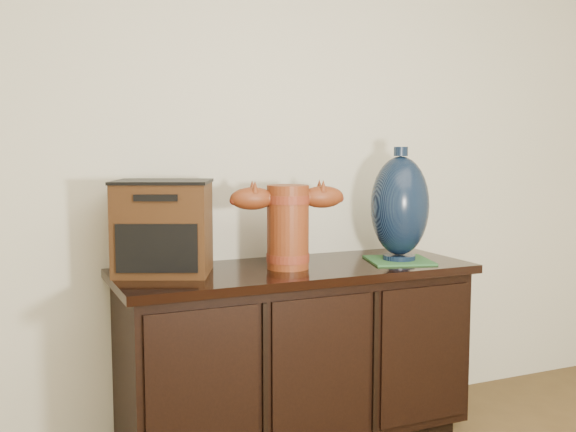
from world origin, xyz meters
name	(u,v)px	position (x,y,z in m)	size (l,w,h in m)	color
sideboard	(295,355)	(0.00, 2.23, 0.39)	(1.46, 0.56, 0.75)	black
terracotta_vessel	(288,222)	(-0.04, 2.20, 0.94)	(0.48, 0.20, 0.34)	brown
tv_radio	(163,227)	(-0.52, 2.30, 0.94)	(0.44, 0.41, 0.36)	#3A200E
green_mat	(399,260)	(0.46, 2.17, 0.76)	(0.26, 0.26, 0.01)	#2A5D2D
lamp_base	(400,206)	(0.46, 2.17, 0.99)	(0.31, 0.31, 0.48)	black
spray_can	(296,242)	(0.06, 2.34, 0.84)	(0.06, 0.06, 0.17)	maroon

